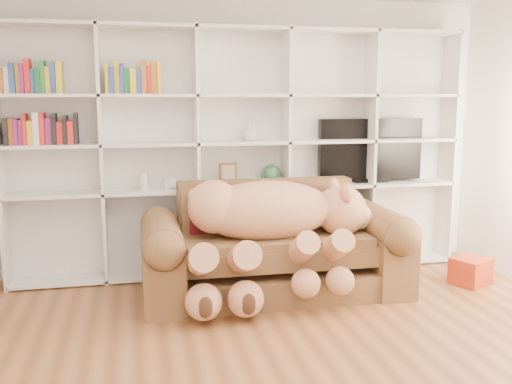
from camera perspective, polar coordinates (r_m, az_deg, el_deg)
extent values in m
plane|color=brown|center=(3.73, 5.66, -18.38)|extent=(5.00, 5.00, 0.00)
cube|color=white|center=(5.74, -1.78, 5.63)|extent=(5.00, 0.02, 2.70)
cube|color=white|center=(5.71, -1.70, 4.11)|extent=(4.40, 0.03, 2.40)
cube|color=white|center=(5.59, -24.21, 3.14)|extent=(0.03, 0.35, 2.40)
cube|color=white|center=(5.47, -15.15, 3.53)|extent=(0.03, 0.35, 2.40)
cube|color=white|center=(5.49, -5.93, 3.84)|extent=(0.03, 0.35, 2.40)
cube|color=white|center=(5.66, 2.99, 4.04)|extent=(0.03, 0.35, 2.40)
cube|color=white|center=(5.95, 11.23, 4.14)|extent=(0.03, 0.35, 2.40)
cube|color=white|center=(6.35, 18.57, 4.16)|extent=(0.03, 0.35, 2.40)
cube|color=white|center=(5.79, -1.36, -7.65)|extent=(4.40, 0.35, 0.03)
cube|color=white|center=(5.60, -1.39, 0.39)|extent=(4.40, 0.35, 0.03)
cube|color=white|center=(5.55, -1.41, 4.98)|extent=(4.40, 0.35, 0.03)
cube|color=white|center=(5.53, -1.43, 9.63)|extent=(4.40, 0.35, 0.03)
cube|color=white|center=(5.57, -1.45, 16.03)|extent=(4.40, 0.35, 0.03)
cube|color=brown|center=(5.15, 1.88, -8.86)|extent=(2.21, 0.89, 0.23)
cube|color=brown|center=(5.03, 1.96, -5.19)|extent=(1.64, 0.74, 0.32)
cube|color=brown|center=(5.38, 0.90, -1.81)|extent=(1.64, 0.21, 0.58)
cube|color=brown|center=(4.96, -9.34, -7.61)|extent=(0.34, 1.00, 0.58)
cube|color=brown|center=(5.42, 12.14, -6.23)|extent=(0.34, 1.00, 0.58)
cylinder|color=brown|center=(4.89, -9.43, -4.37)|extent=(0.34, 0.95, 0.34)
cylinder|color=brown|center=(5.35, 12.25, -3.25)|extent=(0.34, 0.95, 0.34)
ellipsoid|color=tan|center=(4.91, 1.05, -1.85)|extent=(1.19, 0.58, 0.51)
sphere|color=tan|center=(4.82, -4.20, -1.47)|extent=(0.45, 0.45, 0.45)
sphere|color=tan|center=(5.11, 8.48, -1.85)|extent=(0.45, 0.45, 0.45)
sphere|color=tan|center=(5.19, 10.28, -2.43)|extent=(0.23, 0.23, 0.23)
sphere|color=#3C2415|center=(5.23, 11.16, -2.49)|extent=(0.07, 0.07, 0.07)
ellipsoid|color=tan|center=(4.93, 8.96, -0.11)|extent=(0.11, 0.18, 0.18)
ellipsoid|color=tan|center=(5.22, 7.71, 0.47)|extent=(0.11, 0.18, 0.18)
sphere|color=tan|center=(4.79, -5.92, -0.45)|extent=(0.15, 0.15, 0.15)
cylinder|color=tan|center=(4.71, 4.45, -5.87)|extent=(0.20, 0.55, 0.40)
cylinder|color=tan|center=(4.79, 7.77, -5.64)|extent=(0.20, 0.55, 0.40)
cylinder|color=tan|center=(4.56, -5.60, -6.94)|extent=(0.23, 0.64, 0.47)
cylinder|color=tan|center=(4.60, -1.50, -6.73)|extent=(0.23, 0.64, 0.47)
sphere|color=tan|center=(4.61, 5.04, -9.15)|extent=(0.24, 0.24, 0.24)
sphere|color=tan|center=(4.70, 8.44, -8.85)|extent=(0.24, 0.24, 0.24)
sphere|color=tan|center=(4.48, -5.28, -10.86)|extent=(0.29, 0.29, 0.29)
sphere|color=tan|center=(4.52, -1.07, -10.59)|extent=(0.29, 0.29, 0.29)
cube|color=#560F0E|center=(5.10, -4.39, -2.31)|extent=(0.41, 0.24, 0.43)
cube|color=#B33617|center=(5.75, 20.65, -7.42)|extent=(0.40, 0.39, 0.25)
cube|color=black|center=(6.01, 11.36, 4.21)|extent=(1.11, 0.08, 0.63)
cube|color=black|center=(6.04, 11.26, 1.22)|extent=(0.37, 0.18, 0.04)
cube|color=brown|center=(5.56, -2.80, 1.76)|extent=(0.18, 0.07, 0.23)
sphere|color=#2D583C|center=(5.65, 1.50, 1.69)|extent=(0.21, 0.21, 0.21)
cylinder|color=beige|center=(5.49, -11.17, 1.09)|extent=(0.10, 0.10, 0.17)
cylinder|color=beige|center=(5.50, -8.91, 0.83)|extent=(0.07, 0.07, 0.11)
sphere|color=silver|center=(5.51, -8.27, 0.89)|extent=(0.10, 0.10, 0.10)
imported|color=beige|center=(5.56, -0.66, 5.99)|extent=(0.20, 0.20, 0.16)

